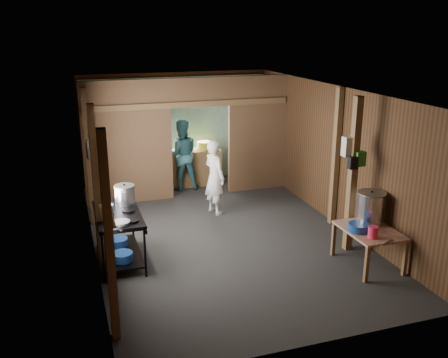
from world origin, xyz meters
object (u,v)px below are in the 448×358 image
object	(u,v)px
prep_table	(368,247)
yellow_tub	(204,145)
pink_bucket	(373,232)
cook	(215,177)
stock_pot	(371,208)
gas_range	(119,237)
stove_pot_large	(125,195)

from	to	relation	value
prep_table	yellow_tub	size ratio (longest dim) A/B	3.17
yellow_tub	prep_table	bearing A→B (deg)	-75.16
pink_bucket	cook	bearing A→B (deg)	114.67
pink_bucket	yellow_tub	xyz separation A→B (m)	(-1.15, 5.15, 0.24)
prep_table	cook	xyz separation A→B (m)	(-1.62, 2.94, 0.45)
stock_pot	pink_bucket	distance (m)	0.64
gas_range	yellow_tub	bearing A→B (deg)	55.42
gas_range	yellow_tub	world-z (taller)	yellow_tub
stock_pot	yellow_tub	size ratio (longest dim) A/B	1.63
prep_table	stove_pot_large	distance (m)	4.00
stock_pot	yellow_tub	bearing A→B (deg)	107.51
gas_range	cook	size ratio (longest dim) A/B	0.94
yellow_tub	cook	bearing A→B (deg)	-99.88
gas_range	prep_table	size ratio (longest dim) A/B	1.38
gas_range	stock_pot	xyz separation A→B (m)	(3.87, -1.10, 0.43)
stove_pot_large	yellow_tub	bearing A→B (deg)	54.33
gas_range	pink_bucket	size ratio (longest dim) A/B	7.77
stove_pot_large	pink_bucket	distance (m)	3.96
cook	stove_pot_large	bearing A→B (deg)	104.46
prep_table	stock_pot	bearing A→B (deg)	57.32
stock_pot	cook	size ratio (longest dim) A/B	0.35
stove_pot_large	yellow_tub	size ratio (longest dim) A/B	1.05
prep_table	cook	size ratio (longest dim) A/B	0.68
stove_pot_large	cook	xyz separation A→B (m)	(1.92, 1.21, -0.23)
gas_range	prep_table	distance (m)	3.95
gas_range	stove_pot_large	bearing A→B (deg)	65.68
stove_pot_large	pink_bucket	size ratio (longest dim) A/B	1.87
cook	prep_table	bearing A→B (deg)	-168.96
prep_table	gas_range	bearing A→B (deg)	159.97
prep_table	cook	world-z (taller)	cook
pink_bucket	cook	size ratio (longest dim) A/B	0.12
stove_pot_large	yellow_tub	distance (m)	3.86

